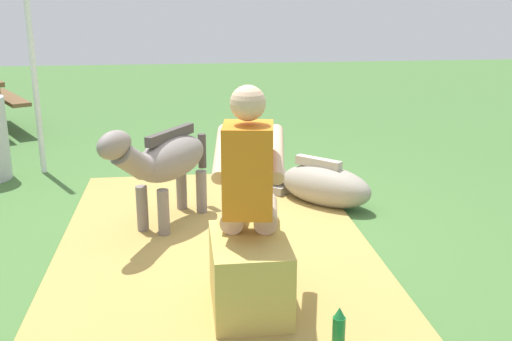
# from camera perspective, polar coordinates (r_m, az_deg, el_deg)

# --- Properties ---
(ground_plane) EXTENTS (24.00, 24.00, 0.00)m
(ground_plane) POSITION_cam_1_polar(r_m,az_deg,el_deg) (4.73, -2.99, -6.31)
(ground_plane) COLOR #426B33
(hay_patch) EXTENTS (3.37, 2.30, 0.02)m
(hay_patch) POSITION_cam_1_polar(r_m,az_deg,el_deg) (4.68, -4.02, -6.42)
(hay_patch) COLOR #AD8C47
(hay_patch) RESTS_ON ground
(hay_bale) EXTENTS (0.65, 0.44, 0.46)m
(hay_bale) POSITION_cam_1_polar(r_m,az_deg,el_deg) (3.60, -0.62, -9.84)
(hay_bale) COLOR tan
(hay_bale) RESTS_ON ground
(person_seated) EXTENTS (0.70, 0.48, 1.34)m
(person_seated) POSITION_cam_1_polar(r_m,az_deg,el_deg) (3.56, -0.67, -1.31)
(person_seated) COLOR #D8AD8C
(person_seated) RESTS_ON ground
(pony_standing) EXTENTS (1.19, 0.89, 0.92)m
(pony_standing) POSITION_cam_1_polar(r_m,az_deg,el_deg) (4.80, -8.57, 0.89)
(pony_standing) COLOR slate
(pony_standing) RESTS_ON ground
(pony_lying) EXTENTS (1.13, 1.15, 0.42)m
(pony_lying) POSITION_cam_1_polar(r_m,az_deg,el_deg) (5.44, 5.67, -1.16)
(pony_lying) COLOR gray
(pony_lying) RESTS_ON ground
(soda_bottle) EXTENTS (0.07, 0.07, 0.24)m
(soda_bottle) POSITION_cam_1_polar(r_m,az_deg,el_deg) (3.34, 7.81, -14.52)
(soda_bottle) COLOR #197233
(soda_bottle) RESTS_ON ground
(tent_pole_right) EXTENTS (0.06, 0.06, 2.34)m
(tent_pole_right) POSITION_cam_1_polar(r_m,az_deg,el_deg) (6.56, -20.29, 9.71)
(tent_pole_right) COLOR silver
(tent_pole_right) RESTS_ON ground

